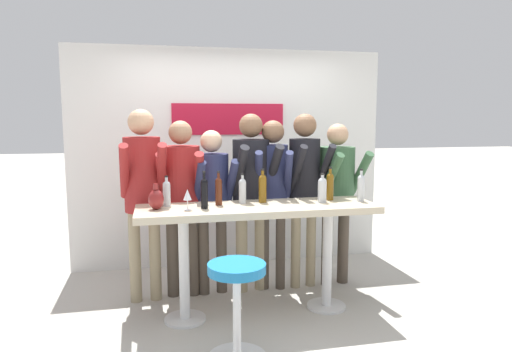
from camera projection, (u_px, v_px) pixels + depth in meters
name	position (u px, v px, depth m)	size (l,w,h in m)	color
ground_plane	(258.00, 313.00, 4.11)	(40.00, 40.00, 0.00)	#B2ADA3
back_wall	(230.00, 157.00, 5.45)	(3.70, 0.12, 2.55)	silver
tasting_table	(258.00, 224.00, 4.01)	(2.10, 0.59, 0.99)	beige
bar_stool	(237.00, 296.00, 3.27)	(0.44, 0.44, 0.73)	silver
person_far_left	(143.00, 183.00, 4.26)	(0.43, 0.57, 1.83)	gray
person_left	(182.00, 189.00, 4.40)	(0.46, 0.57, 1.73)	#473D33
person_center_left	(212.00, 193.00, 4.47)	(0.43, 0.54, 1.63)	#473D33
person_center	(251.00, 182.00, 4.53)	(0.48, 0.60, 1.79)	gray
person_center_right	(273.00, 184.00, 4.57)	(0.43, 0.56, 1.73)	#473D33
person_right	(305.00, 179.00, 4.63)	(0.40, 0.55, 1.80)	gray
person_far_right	(337.00, 186.00, 4.72)	(0.50, 0.60, 1.69)	#473D33
wine_bottle_0	(361.00, 187.00, 4.18)	(0.07, 0.07, 0.30)	#B7BCC1
wine_bottle_1	(263.00, 187.00, 4.12)	(0.07, 0.07, 0.31)	brown
wine_bottle_2	(204.00, 192.00, 3.84)	(0.06, 0.06, 0.32)	black
wine_bottle_3	(322.00, 189.00, 4.13)	(0.08, 0.08, 0.27)	#B7BCC1
wine_bottle_4	(242.00, 190.00, 4.08)	(0.07, 0.07, 0.27)	#B7BCC1
wine_bottle_5	(167.00, 192.00, 3.94)	(0.07, 0.07, 0.27)	#B7BCC1
wine_bottle_6	(219.00, 190.00, 3.99)	(0.06, 0.06, 0.30)	#4C1E0F
wine_bottle_7	(330.00, 185.00, 4.24)	(0.07, 0.07, 0.31)	brown
wine_glass_0	(187.00, 195.00, 3.77)	(0.07, 0.07, 0.18)	silver
decorative_vase	(156.00, 199.00, 3.81)	(0.13, 0.13, 0.22)	maroon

